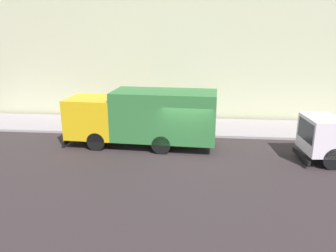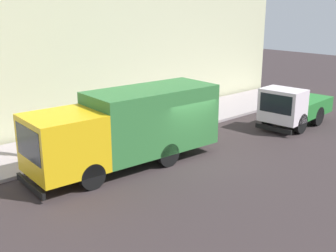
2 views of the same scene
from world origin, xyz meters
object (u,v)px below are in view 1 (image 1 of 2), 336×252
(traffic_cone_orange, at_px, (95,125))
(street_sign_post, at_px, (155,108))
(pedestrian_walking, at_px, (109,110))
(large_utility_truck, at_px, (144,116))

(traffic_cone_orange, bearing_deg, street_sign_post, -87.35)
(pedestrian_walking, relative_size, traffic_cone_orange, 2.45)
(pedestrian_walking, distance_m, street_sign_post, 3.67)
(street_sign_post, bearing_deg, pedestrian_walking, 66.08)
(traffic_cone_orange, height_order, street_sign_post, street_sign_post)
(street_sign_post, bearing_deg, traffic_cone_orange, 92.65)
(traffic_cone_orange, xyz_separation_m, street_sign_post, (0.18, -3.80, 1.14))
(large_utility_truck, relative_size, street_sign_post, 3.28)
(large_utility_truck, bearing_deg, street_sign_post, -6.30)
(pedestrian_walking, bearing_deg, large_utility_truck, 95.70)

